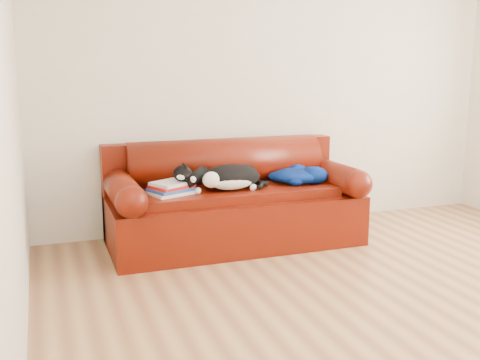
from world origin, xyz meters
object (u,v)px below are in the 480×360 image
object	(u,v)px
sofa_base	(234,217)
cat	(230,178)
book_stack	(171,188)
blanket	(297,175)

from	to	relation	value
sofa_base	cat	size ratio (longest dim) A/B	2.83
sofa_base	book_stack	bearing A→B (deg)	-170.23
cat	blanket	world-z (taller)	cat
blanket	book_stack	bearing A→B (deg)	-176.37
cat	blanket	bearing A→B (deg)	-4.25
sofa_base	book_stack	xyz separation A→B (m)	(-0.56, -0.10, 0.31)
sofa_base	blanket	size ratio (longest dim) A/B	4.15
sofa_base	cat	world-z (taller)	cat
sofa_base	cat	xyz separation A→B (m)	(-0.08, -0.12, 0.36)
book_stack	cat	distance (m)	0.49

